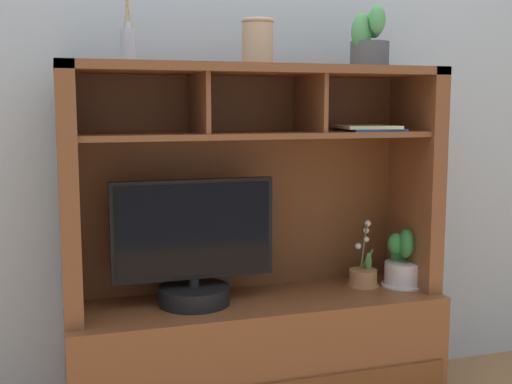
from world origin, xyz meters
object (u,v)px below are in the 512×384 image
(diffuser_bottle, at_px, (128,44))
(potted_succulent, at_px, (369,44))
(potted_orchid, at_px, (363,275))
(potted_fern, at_px, (404,262))
(media_console, at_px, (255,315))
(magazine_stack_left, at_px, (368,128))
(ceramic_vase, at_px, (258,42))
(tv_monitor, at_px, (194,254))

(diffuser_bottle, xyz_separation_m, potted_succulent, (0.88, -0.01, 0.03))
(potted_orchid, relative_size, potted_fern, 1.14)
(diffuser_bottle, bearing_deg, media_console, 0.44)
(magazine_stack_left, relative_size, ceramic_vase, 1.52)
(potted_fern, distance_m, diffuser_bottle, 1.32)
(tv_monitor, xyz_separation_m, ceramic_vase, (0.23, -0.01, 0.74))
(tv_monitor, xyz_separation_m, magazine_stack_left, (0.66, -0.02, 0.44))
(potted_fern, xyz_separation_m, ceramic_vase, (-0.60, 0.00, 0.83))
(potted_orchid, height_order, potted_fern, potted_orchid)
(tv_monitor, distance_m, magazine_stack_left, 0.79)
(potted_fern, height_order, magazine_stack_left, magazine_stack_left)
(potted_fern, relative_size, potted_succulent, 1.04)
(diffuser_bottle, xyz_separation_m, ceramic_vase, (0.44, -0.02, 0.02))
(magazine_stack_left, bearing_deg, diffuser_bottle, 178.00)
(potted_fern, bearing_deg, diffuser_bottle, 178.61)
(potted_orchid, bearing_deg, magazine_stack_left, -112.83)
(media_console, distance_m, potted_orchid, 0.46)
(media_console, distance_m, ceramic_vase, 0.99)
(magazine_stack_left, xyz_separation_m, potted_succulent, (0.01, 0.02, 0.31))
(potted_orchid, bearing_deg, potted_succulent, -111.84)
(media_console, relative_size, tv_monitor, 2.36)
(tv_monitor, height_order, magazine_stack_left, magazine_stack_left)
(magazine_stack_left, distance_m, ceramic_vase, 0.52)
(magazine_stack_left, relative_size, potted_succulent, 1.10)
(potted_orchid, bearing_deg, potted_fern, -15.17)
(media_console, relative_size, diffuser_bottle, 5.12)
(media_console, distance_m, tv_monitor, 0.34)
(tv_monitor, bearing_deg, potted_succulent, 0.46)
(magazine_stack_left, bearing_deg, potted_orchid, 67.17)
(potted_orchid, bearing_deg, tv_monitor, -177.46)
(tv_monitor, height_order, diffuser_bottle, diffuser_bottle)
(potted_succulent, bearing_deg, magazine_stack_left, -113.95)
(potted_fern, height_order, potted_succulent, potted_succulent)
(magazine_stack_left, bearing_deg, potted_succulent, 66.05)
(potted_orchid, relative_size, potted_succulent, 1.18)
(media_console, height_order, potted_orchid, media_console)
(ceramic_vase, bearing_deg, magazine_stack_left, -1.03)
(media_console, bearing_deg, potted_orchid, 1.62)
(media_console, height_order, potted_fern, media_console)
(potted_fern, distance_m, magazine_stack_left, 0.55)
(potted_succulent, bearing_deg, potted_orchid, 68.16)
(media_console, relative_size, magazine_stack_left, 5.64)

